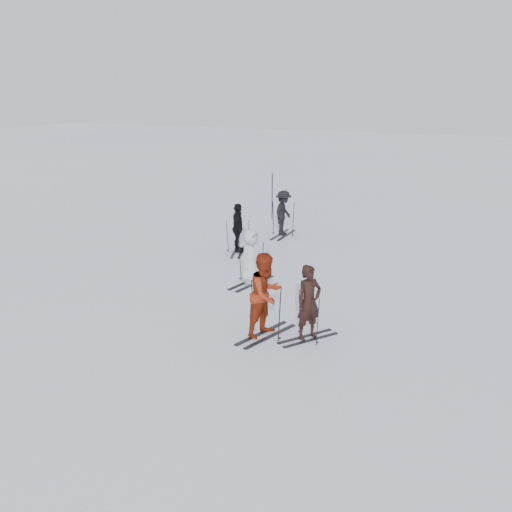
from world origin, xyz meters
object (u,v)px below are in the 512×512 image
(skier_uphill_far, at_px, (283,213))
(piste_marker, at_px, (272,196))
(skier_red, at_px, (266,296))
(skier_grey, at_px, (251,257))
(skier_uphill_left, at_px, (238,229))
(skier_near_dark, at_px, (309,303))

(skier_uphill_far, height_order, piste_marker, piste_marker)
(skier_red, xyz_separation_m, skier_grey, (-1.88, 3.15, -0.19))
(skier_uphill_left, relative_size, skier_uphill_far, 0.98)
(skier_uphill_left, bearing_deg, skier_grey, -165.59)
(skier_grey, bearing_deg, piste_marker, 30.88)
(piste_marker, bearing_deg, skier_red, -67.16)
(skier_uphill_far, distance_m, piste_marker, 2.91)
(skier_near_dark, xyz_separation_m, skier_red, (-0.94, -0.24, 0.12))
(skier_near_dark, xyz_separation_m, skier_uphill_left, (-4.63, 5.63, -0.01))
(skier_grey, bearing_deg, skier_uphill_left, 44.96)
(skier_grey, height_order, skier_uphill_far, skier_uphill_far)
(skier_red, distance_m, skier_uphill_far, 9.29)
(skier_red, bearing_deg, skier_uphill_left, 48.44)
(skier_near_dark, xyz_separation_m, piste_marker, (-5.66, 10.96, 0.13))
(skier_near_dark, distance_m, piste_marker, 12.33)
(skier_uphill_far, bearing_deg, skier_grey, -167.90)
(skier_red, distance_m, skier_uphill_left, 6.93)
(skier_grey, xyz_separation_m, skier_uphill_left, (-1.81, 2.73, 0.06))
(skier_uphill_left, xyz_separation_m, piste_marker, (-1.03, 5.32, 0.14))
(skier_uphill_far, bearing_deg, skier_uphill_left, 168.98)
(skier_red, bearing_deg, skier_uphill_far, 36.35)
(skier_red, height_order, skier_uphill_far, skier_red)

